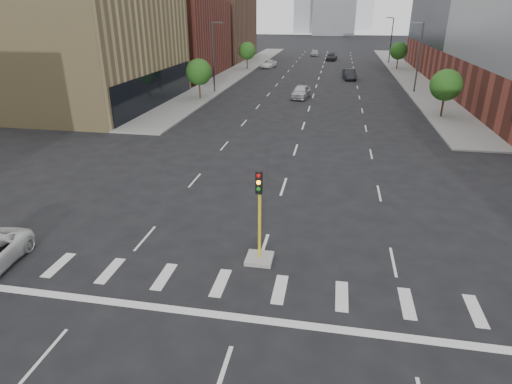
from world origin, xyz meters
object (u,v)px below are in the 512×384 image
(median_traffic_signal, at_px, (259,242))
(car_mid_right, at_px, (349,74))
(car_near_left, at_px, (301,92))
(car_far_left, at_px, (268,64))
(car_deep_right, at_px, (332,57))
(car_distant, at_px, (315,53))

(median_traffic_signal, xyz_separation_m, car_mid_right, (4.90, 56.52, -0.15))
(car_near_left, bearing_deg, car_far_left, 112.62)
(car_near_left, bearing_deg, car_mid_right, 75.82)
(median_traffic_signal, relative_size, car_deep_right, 0.86)
(median_traffic_signal, bearing_deg, car_deep_right, 88.99)
(car_distant, bearing_deg, car_deep_right, -67.92)
(car_near_left, xyz_separation_m, car_mid_right, (6.40, 17.29, -0.00))
(car_far_left, height_order, car_distant, car_distant)
(car_distant, bearing_deg, car_mid_right, -80.86)
(car_near_left, height_order, car_distant, car_near_left)
(car_mid_right, bearing_deg, car_near_left, -117.14)
(car_near_left, height_order, car_mid_right, car_near_left)
(median_traffic_signal, relative_size, car_near_left, 0.91)
(car_mid_right, height_order, car_far_left, car_mid_right)
(car_deep_right, height_order, car_distant, car_distant)
(car_far_left, xyz_separation_m, car_distant, (7.72, 24.51, 0.07))
(car_near_left, bearing_deg, car_distant, 97.47)
(median_traffic_signal, relative_size, car_far_left, 0.85)
(median_traffic_signal, xyz_separation_m, car_near_left, (-1.50, 39.23, -0.15))
(median_traffic_signal, bearing_deg, car_mid_right, 85.05)
(car_mid_right, relative_size, car_deep_right, 0.98)
(median_traffic_signal, height_order, car_mid_right, median_traffic_signal)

